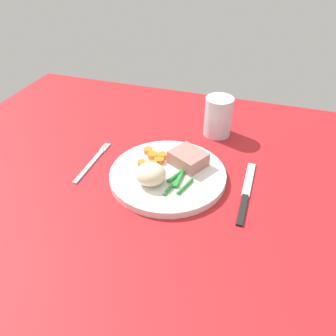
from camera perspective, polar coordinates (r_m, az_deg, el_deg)
The scene contains 9 objects.
dining_table at distance 76.23cm, azimuth -0.84°, elevation -2.07°, with size 120.00×90.00×2.00cm.
dinner_plate at distance 74.95cm, azimuth 0.00°, elevation -1.10°, with size 25.73×25.73×1.60cm, color white.
meat_portion at distance 75.88cm, azimuth 3.44°, elevation 1.63°, with size 7.36×6.29×3.18cm, color #B2756B.
mashed_potatoes at distance 70.29cm, azimuth -2.96°, elevation -1.04°, with size 6.48×6.24×4.38cm, color beige.
carrot_slices at distance 77.92cm, azimuth -2.43°, elevation 1.81°, with size 5.94×6.95×1.25cm.
green_beans at distance 71.71cm, azimuth 1.79°, elevation -1.97°, with size 5.38×9.86×0.89cm.
fork at distance 81.68cm, azimuth -12.63°, elevation 0.99°, with size 1.44×16.60×0.40cm.
knife at distance 72.90cm, azimuth 13.00°, elevation -4.16°, with size 1.70×20.50×0.64cm.
water_glass at distance 89.62cm, azimuth 8.43°, elevation 8.20°, with size 7.19×7.19×10.27cm.
Camera 1 is at (19.25, -55.86, 49.18)cm, focal length 36.10 mm.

